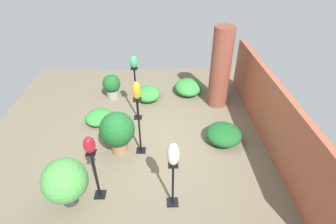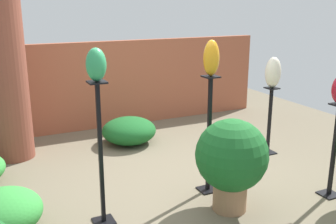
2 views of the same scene
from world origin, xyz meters
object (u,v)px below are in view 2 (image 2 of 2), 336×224
pedestal_ruby (333,155)px  potted_plant_walkway_edge (232,158)px  pedestal_amber (209,140)px  pedestal_ivory (269,124)px  art_vase_ivory (273,72)px  art_vase_jade (96,65)px  art_vase_amber (211,58)px  brick_pillar (7,81)px  pedestal_jade (101,161)px

pedestal_ruby → potted_plant_walkway_edge: size_ratio=1.08×
pedestal_amber → pedestal_ivory: bearing=24.5°
art_vase_ivory → art_vase_jade: art_vase_jade is taller
art_vase_jade → potted_plant_walkway_edge: 1.61m
potted_plant_walkway_edge → pedestal_ruby: bearing=-10.6°
pedestal_amber → art_vase_amber: size_ratio=3.51×
pedestal_ruby → potted_plant_walkway_edge: pedestal_ruby is taller
art_vase_jade → art_vase_amber: bearing=6.5°
brick_pillar → art_vase_ivory: brick_pillar is taller
pedestal_jade → potted_plant_walkway_edge: (1.24, -0.32, -0.08)m
brick_pillar → pedestal_ivory: (3.24, -1.38, -0.64)m
brick_pillar → art_vase_jade: size_ratio=7.25×
pedestal_ivory → pedestal_jade: pedestal_jade is taller
pedestal_amber → art_vase_jade: bearing=-173.5°
potted_plant_walkway_edge → pedestal_jade: bearing=165.7°
pedestal_jade → art_vase_jade: (0.00, 0.00, 0.90)m
art_vase_jade → pedestal_ruby: bearing=-12.5°
pedestal_ivory → art_vase_jade: 2.95m
pedestal_ruby → art_vase_amber: art_vase_amber is taller
art_vase_jade → brick_pillar: bearing=106.0°
pedestal_ivory → art_vase_amber: art_vase_amber is taller
art_vase_amber → brick_pillar: bearing=133.1°
pedestal_amber → pedestal_jade: (-1.26, -0.14, 0.04)m
pedestal_amber → potted_plant_walkway_edge: size_ratio=1.37×
pedestal_ivory → pedestal_jade: 2.74m
pedestal_amber → brick_pillar: bearing=133.1°
pedestal_ivory → pedestal_jade: (-2.62, -0.77, 0.21)m
art_vase_amber → potted_plant_walkway_edge: art_vase_amber is taller
art_vase_ivory → art_vase_jade: size_ratio=1.40×
art_vase_amber → pedestal_ivory: bearing=24.5°
brick_pillar → art_vase_ivory: 3.52m
art_vase_ivory → brick_pillar: bearing=156.9°
brick_pillar → pedestal_ruby: brick_pillar is taller
pedestal_amber → art_vase_ivory: bearing=24.5°
pedestal_ivory → art_vase_amber: size_ratio=2.52×
potted_plant_walkway_edge → art_vase_amber: bearing=88.0°
pedestal_ivory → brick_pillar: bearing=156.9°
brick_pillar → pedestal_ruby: bearing=-41.6°
pedestal_amber → art_vase_ivory: (1.36, 0.62, 0.55)m
art_vase_jade → potted_plant_walkway_edge: bearing=-14.3°
pedestal_ivory → pedestal_amber: bearing=-155.5°
pedestal_jade → potted_plant_walkway_edge: pedestal_jade is taller
brick_pillar → pedestal_jade: brick_pillar is taller
pedestal_ivory → potted_plant_walkway_edge: bearing=-141.9°
pedestal_amber → pedestal_jade: size_ratio=0.95×
pedestal_jade → potted_plant_walkway_edge: size_ratio=1.45×
pedestal_ivory → art_vase_jade: bearing=-163.7°
pedestal_jade → art_vase_amber: (1.26, 0.14, 0.86)m
pedestal_amber → art_vase_jade: size_ratio=4.45×
pedestal_jade → brick_pillar: bearing=106.0°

